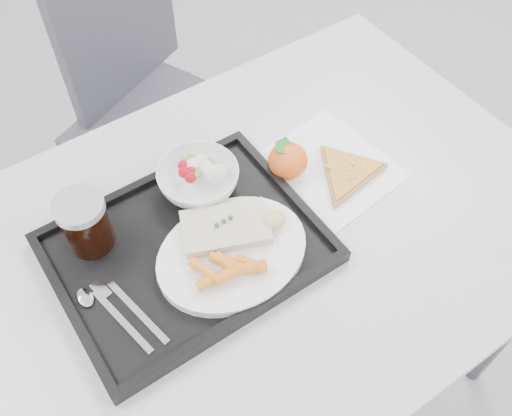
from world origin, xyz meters
name	(u,v)px	position (x,y,z in m)	size (l,w,h in m)	color
table	(249,254)	(0.00, 0.30, 0.68)	(1.20, 0.80, 0.75)	silver
chair	(146,88)	(0.11, 0.99, 0.54)	(0.55, 0.57, 0.93)	#3E3E47
tray	(187,249)	(-0.11, 0.33, 0.76)	(0.45, 0.35, 0.03)	black
dinner_plate	(232,254)	(-0.05, 0.27, 0.77)	(0.27, 0.27, 0.02)	white
fish_fillet	(226,227)	(-0.04, 0.31, 0.79)	(0.17, 0.14, 0.03)	beige
bread_roll	(274,220)	(0.04, 0.27, 0.80)	(0.05, 0.04, 0.03)	#E5C383
salad_bowl	(198,179)	(-0.02, 0.43, 0.79)	(0.15, 0.15, 0.05)	white
cola_glass	(85,222)	(-0.24, 0.44, 0.82)	(0.09, 0.09, 0.11)	black
cutlery	(112,308)	(-0.27, 0.30, 0.77)	(0.10, 0.17, 0.01)	silver
napkin	(323,172)	(0.20, 0.34, 0.75)	(0.27, 0.27, 0.00)	white
tangerine	(288,161)	(0.14, 0.38, 0.79)	(0.10, 0.10, 0.07)	#D8581A
pizza_slice	(348,172)	(0.24, 0.31, 0.76)	(0.25, 0.25, 0.02)	tan
carrot_pile	(231,269)	(-0.08, 0.23, 0.80)	(0.12, 0.09, 0.03)	orange
salad_contents	(201,169)	(-0.01, 0.44, 0.80)	(0.08, 0.08, 0.03)	#A60816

